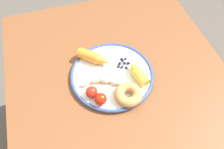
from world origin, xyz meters
TOP-DOWN VIEW (x-y plane):
  - ground_plane at (0.00, 0.00)m, footprint 6.00×6.00m
  - dining_table at (0.00, 0.00)m, footprint 1.00×0.80m
  - plate at (0.05, 0.03)m, footprint 0.30×0.30m
  - banana at (0.02, 0.06)m, footprint 0.09×0.16m
  - carrot_orange at (0.13, 0.07)m, footprint 0.12×0.12m
  - carrot_yellow at (0.02, -0.06)m, footprint 0.11×0.06m
  - donut at (-0.05, 0.00)m, footprint 0.13×0.13m
  - blueberry_pile at (0.09, -0.03)m, footprint 0.05×0.05m
  - tomato_near at (-0.04, 0.09)m, footprint 0.04×0.04m
  - tomato_mid at (-0.01, 0.11)m, footprint 0.04×0.04m

SIDE VIEW (x-z plane):
  - ground_plane at x=0.00m, z-range 0.00..0.00m
  - dining_table at x=0.00m, z-range 0.26..0.96m
  - plate at x=0.05m, z-range 0.70..0.72m
  - blueberry_pile at x=0.09m, z-range 0.71..0.73m
  - banana at x=0.02m, z-range 0.71..0.74m
  - donut at x=-0.05m, z-range 0.72..0.75m
  - carrot_yellow at x=0.02m, z-range 0.72..0.75m
  - carrot_orange at x=0.13m, z-range 0.72..0.76m
  - tomato_mid at x=-0.01m, z-range 0.72..0.76m
  - tomato_near at x=-0.04m, z-range 0.72..0.76m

